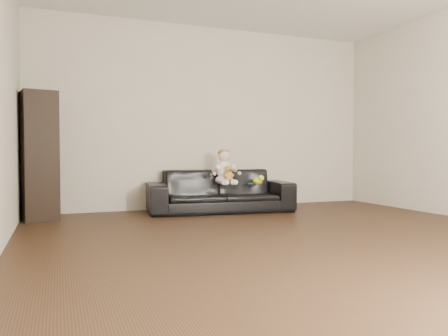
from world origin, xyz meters
name	(u,v)px	position (x,y,z in m)	size (l,w,h in m)	color
floor	(314,244)	(0.00, 0.00, 0.00)	(5.50, 5.50, 0.00)	#362213
wall_back	(211,118)	(0.00, 2.75, 1.30)	(5.00, 5.00, 0.00)	beige
sofa	(220,191)	(-0.04, 2.25, 0.28)	(1.92, 0.75, 0.56)	black
cabinet	(38,156)	(-2.29, 2.35, 0.75)	(0.38, 0.52, 1.51)	black
shelf_item	(40,127)	(-2.27, 2.35, 1.09)	(0.18, 0.25, 0.28)	silver
baby	(224,169)	(-0.02, 2.14, 0.58)	(0.35, 0.42, 0.47)	silver
teddy_bear	(229,173)	(-0.01, 2.00, 0.53)	(0.11, 0.11, 0.20)	#BD8536
toy_green	(257,181)	(0.39, 1.98, 0.42)	(0.12, 0.15, 0.10)	#BCE81B
toy_rattle	(260,182)	(0.44, 2.01, 0.41)	(0.08, 0.08, 0.08)	red
toy_blue_disc	(251,184)	(0.36, 2.12, 0.38)	(0.09, 0.09, 0.01)	#1A9FD7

